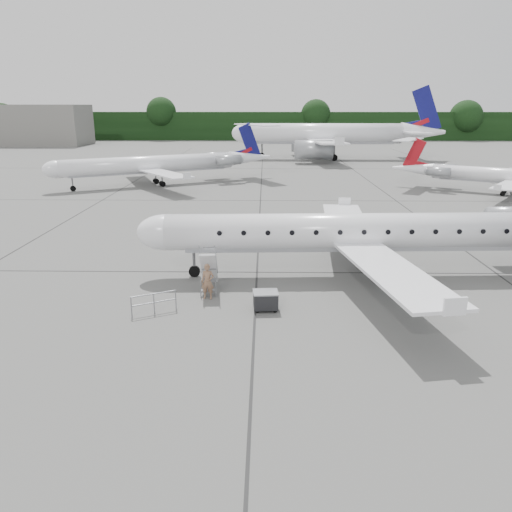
# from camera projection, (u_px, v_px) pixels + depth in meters

# --- Properties ---
(ground) EXTENTS (320.00, 320.00, 0.00)m
(ground) POSITION_uv_depth(u_px,v_px,m) (350.00, 328.00, 22.81)
(ground) COLOR #60605D
(ground) RESTS_ON ground
(treeline) EXTENTS (260.00, 4.00, 8.00)m
(treeline) POSITION_uv_depth(u_px,v_px,m) (278.00, 126.00, 146.08)
(treeline) COLOR black
(treeline) RESTS_ON ground
(terminal_building) EXTENTS (40.00, 14.00, 10.00)m
(terminal_building) POSITION_uv_depth(u_px,v_px,m) (8.00, 125.00, 127.81)
(terminal_building) COLOR slate
(terminal_building) RESTS_ON ground
(main_regional_jet) EXTENTS (30.25, 22.40, 7.52)m
(main_regional_jet) POSITION_uv_depth(u_px,v_px,m) (364.00, 214.00, 28.78)
(main_regional_jet) COLOR white
(main_regional_jet) RESTS_ON ground
(airstair) EXTENTS (0.95, 2.32, 2.36)m
(airstair) POSITION_uv_depth(u_px,v_px,m) (209.00, 270.00, 27.16)
(airstair) COLOR white
(airstair) RESTS_ON ground
(passenger) EXTENTS (0.73, 0.52, 1.89)m
(passenger) POSITION_uv_depth(u_px,v_px,m) (208.00, 282.00, 25.99)
(passenger) COLOR #835F47
(passenger) RESTS_ON ground
(safety_railing) EXTENTS (2.00, 1.06, 1.00)m
(safety_railing) POSITION_uv_depth(u_px,v_px,m) (154.00, 303.00, 24.28)
(safety_railing) COLOR gray
(safety_railing) RESTS_ON ground
(baggage_cart) EXTENTS (1.25, 1.05, 1.02)m
(baggage_cart) POSITION_uv_depth(u_px,v_px,m) (266.00, 300.00, 24.65)
(baggage_cart) COLOR black
(baggage_cart) RESTS_ON ground
(bg_narrowbody) EXTENTS (37.11, 27.00, 13.17)m
(bg_narrowbody) POSITION_uv_depth(u_px,v_px,m) (324.00, 123.00, 92.57)
(bg_narrowbody) COLOR white
(bg_narrowbody) RESTS_ON ground
(bg_regional_left) EXTENTS (34.64, 31.54, 7.43)m
(bg_regional_left) POSITION_uv_depth(u_px,v_px,m) (150.00, 156.00, 62.34)
(bg_regional_left) COLOR white
(bg_regional_left) RESTS_ON ground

